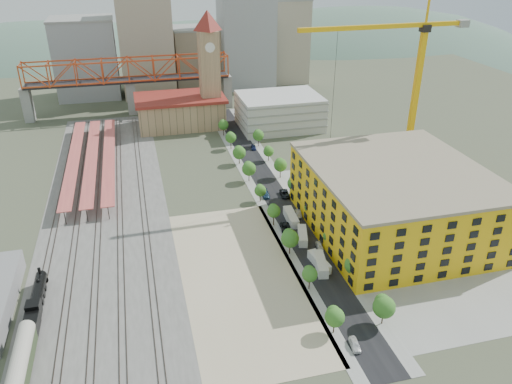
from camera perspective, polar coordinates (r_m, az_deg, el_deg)
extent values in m
plane|color=#474C38|center=(149.12, -2.93, -2.41)|extent=(400.00, 400.00, 0.00)
cube|color=#605E59|center=(162.90, -16.71, -0.91)|extent=(36.00, 165.00, 0.06)
cube|color=tan|center=(122.47, -1.78, -9.65)|extent=(28.00, 67.00, 0.06)
cube|color=black|center=(165.31, 1.45, 0.73)|extent=(12.00, 170.00, 0.06)
cube|color=gray|center=(164.06, -0.40, 0.52)|extent=(3.00, 170.00, 0.04)
cube|color=gray|center=(166.75, 3.27, 0.94)|extent=(3.00, 170.00, 0.04)
cube|color=gray|center=(147.50, 16.14, -3.89)|extent=(50.00, 90.00, 0.06)
cube|color=#382B23|center=(164.54, -21.80, -1.43)|extent=(0.12, 160.00, 0.18)
cube|color=#382B23|center=(164.31, -21.31, -1.38)|extent=(0.12, 160.00, 0.18)
cube|color=#382B23|center=(163.69, -19.74, -1.21)|extent=(0.12, 160.00, 0.18)
cube|color=#382B23|center=(163.52, -19.24, -1.15)|extent=(0.12, 160.00, 0.18)
cube|color=#382B23|center=(163.06, -17.66, -0.97)|extent=(0.12, 160.00, 0.18)
cube|color=#382B23|center=(162.94, -17.16, -0.92)|extent=(0.12, 160.00, 0.18)
cube|color=#382B23|center=(162.65, -15.57, -0.74)|extent=(0.12, 160.00, 0.18)
cube|color=#382B23|center=(162.58, -15.06, -0.69)|extent=(0.12, 160.00, 0.18)
cube|color=#382B23|center=(162.44, -13.12, -0.47)|extent=(0.12, 160.00, 0.18)
cube|color=#382B23|center=(162.44, -12.61, -0.41)|extent=(0.12, 160.00, 0.18)
cube|color=#DD6355|center=(187.32, -20.10, 3.61)|extent=(4.00, 80.00, 0.25)
cylinder|color=black|center=(188.06, -20.01, 3.06)|extent=(0.24, 0.24, 4.00)
cube|color=#DD6355|center=(186.69, -18.28, 3.83)|extent=(4.00, 80.00, 0.25)
cylinder|color=black|center=(187.44, -18.20, 3.27)|extent=(0.24, 0.24, 4.00)
cube|color=#DD6355|center=(186.26, -16.45, 4.05)|extent=(4.00, 80.00, 0.25)
cylinder|color=black|center=(187.01, -16.37, 3.48)|extent=(0.24, 0.24, 4.00)
cube|color=tan|center=(221.00, -8.60, 8.98)|extent=(36.00, 22.00, 12.00)
cube|color=maroon|center=(219.12, -8.72, 10.60)|extent=(38.00, 24.00, 1.20)
cube|color=tan|center=(216.81, -5.31, 12.67)|extent=(8.00, 8.00, 40.00)
pyramid|color=maroon|center=(211.71, -5.64, 20.03)|extent=(12.00, 12.00, 8.00)
cylinder|color=white|center=(209.84, -5.28, 16.12)|extent=(4.00, 0.30, 4.00)
cube|color=silver|center=(217.03, 2.69, 9.20)|extent=(34.00, 26.00, 14.00)
cube|color=gray|center=(245.97, -24.65, 9.05)|extent=(4.00, 6.00, 15.00)
cube|color=gray|center=(245.81, -3.35, 11.43)|extent=(4.00, 6.00, 15.00)
cube|color=gray|center=(241.74, -14.04, 10.42)|extent=(4.00, 6.00, 15.00)
cube|color=black|center=(239.69, -14.26, 12.25)|extent=(90.00, 9.00, 1.00)
cube|color=yellow|center=(141.85, 15.54, -0.95)|extent=(44.00, 50.00, 18.00)
cube|color=gray|center=(137.86, 16.02, 2.51)|extent=(44.60, 50.60, 0.80)
cube|color=#9EA0A3|center=(273.85, -18.83, 14.18)|extent=(30.00, 25.00, 38.00)
cube|color=#B2A58C|center=(267.04, -12.47, 16.20)|extent=(26.00, 22.00, 52.00)
cube|color=gray|center=(286.03, -6.84, 15.05)|extent=(24.00, 24.00, 30.00)
cube|color=#9EA0A3|center=(278.25, -1.14, 18.04)|extent=(28.00, 22.00, 60.00)
cube|color=#B2A58C|center=(290.61, 3.46, 16.78)|extent=(22.00, 20.00, 44.00)
cube|color=brown|center=(294.75, -9.89, 14.81)|extent=(20.00, 20.00, 26.00)
ellipsoid|color=#4C6B59|center=(416.25, -21.09, 5.28)|extent=(396.00, 216.00, 180.00)
ellipsoid|color=#4C6B59|center=(426.26, -4.43, 4.08)|extent=(484.00, 264.00, 220.00)
ellipsoid|color=#4C6B59|center=(452.56, 10.74, 8.04)|extent=(418.00, 228.00, 190.00)
cylinder|color=black|center=(124.28, -23.65, -10.30)|extent=(2.55, 12.24, 2.55)
cube|color=black|center=(118.94, -24.07, -12.11)|extent=(2.86, 3.06, 3.26)
cylinder|color=black|center=(127.38, -23.52, -8.28)|extent=(0.71, 0.71, 1.63)
sphere|color=black|center=(125.17, -23.65, -9.26)|extent=(1.02, 1.02, 1.02)
cone|color=black|center=(130.71, -23.16, -9.04)|extent=(2.65, 1.63, 2.65)
cube|color=black|center=(115.78, -24.31, -13.74)|extent=(2.86, 6.12, 2.86)
cube|color=#25351D|center=(106.84, -25.22, -17.60)|extent=(2.96, 18.36, 3.26)
cylinder|color=#ADA899|center=(105.70, -25.41, -16.92)|extent=(3.16, 18.36, 3.16)
cube|color=yellow|center=(170.80, 17.53, 9.03)|extent=(1.71, 1.71, 48.07)
cube|color=black|center=(165.36, 18.78, 17.31)|extent=(2.67, 2.67, 2.14)
cube|color=yellow|center=(154.98, 12.24, 17.91)|extent=(40.61, 2.26, 1.28)
cube|color=yellow|center=(168.82, 20.74, 17.56)|extent=(12.85, 1.59, 1.28)
cube|color=gray|center=(172.62, 22.54, 17.36)|extent=(3.27, 2.75, 2.14)
cube|color=yellow|center=(164.67, 19.06, 19.12)|extent=(0.53, 0.53, 8.55)
cube|color=silver|center=(125.54, 7.39, -8.17)|extent=(4.14, 9.57, 2.54)
cube|color=silver|center=(126.35, 7.23, -7.95)|extent=(3.36, 8.83, 2.36)
cube|color=silver|center=(136.22, 5.34, -5.01)|extent=(4.53, 8.96, 2.37)
cube|color=silver|center=(144.42, 4.02, -2.90)|extent=(3.12, 9.70, 2.62)
imported|color=silver|center=(105.88, 11.22, -16.75)|extent=(2.31, 4.53, 1.48)
imported|color=#A2A1A6|center=(137.27, 3.85, -4.88)|extent=(2.37, 4.89, 1.54)
imported|color=black|center=(140.38, 3.38, -4.08)|extent=(3.33, 5.80, 1.52)
imported|color=navy|center=(157.99, 1.11, -0.27)|extent=(2.69, 5.52, 1.55)
imported|color=silver|center=(133.40, 7.27, -6.14)|extent=(2.05, 4.11, 1.35)
imported|color=gray|center=(147.54, 4.83, -2.48)|extent=(2.22, 4.79, 1.52)
imported|color=black|center=(158.50, 3.32, -0.21)|extent=(3.19, 6.00, 1.60)
imported|color=navy|center=(194.70, -0.28, 5.12)|extent=(2.50, 4.77, 1.32)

